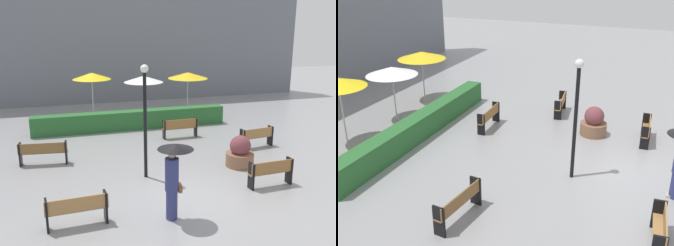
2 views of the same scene
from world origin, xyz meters
The scene contains 14 objects.
ground_plane centered at (0.00, 0.00, 0.00)m, with size 60.00×60.00×0.00m, color gray.
bench_near_right centered at (3.02, 0.01, 0.54)m, with size 1.59×0.40×0.91m.
bench_near_left centered at (-3.31, -0.81, 0.52)m, with size 1.68×0.44×0.88m.
bench_far_left centered at (-4.19, 4.32, 0.53)m, with size 1.83×0.58×0.89m.
bench_far_right centered at (4.66, 3.87, 0.52)m, with size 1.62×0.53×0.88m.
bench_back_row centered at (1.95, 6.22, 0.54)m, with size 1.70×0.36×0.90m.
pedestrian_with_umbrella centered at (-0.73, -1.13, 1.42)m, with size 0.99×0.99×2.19m.
planter_pot centered at (2.92, 2.05, 0.51)m, with size 1.05×1.05×1.19m.
lamp_post centered at (-0.74, 2.03, 2.42)m, with size 0.28×0.28×3.96m.
patio_umbrella_yellow centered at (-1.59, 10.64, 2.48)m, with size 2.05×2.05×2.66m.
patio_umbrella_white centered at (1.19, 10.39, 2.23)m, with size 2.17×2.17×2.41m.
patio_umbrella_yellow_far centered at (3.89, 10.67, 2.29)m, with size 2.30×2.30×2.47m.
hedge_strip centered at (0.07, 8.40, 0.47)m, with size 9.78×0.70×0.94m, color #28602D.
building_facade centered at (0.00, 16.00, 4.06)m, with size 28.00×1.20×8.12m, color slate.
Camera 1 is at (-3.75, -10.57, 5.34)m, focal length 41.93 mm.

